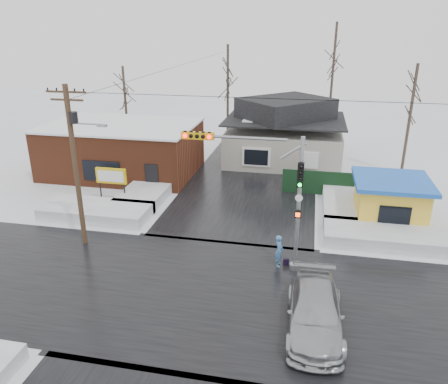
% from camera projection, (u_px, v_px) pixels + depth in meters
% --- Properties ---
extents(ground, '(120.00, 120.00, 0.00)m').
position_uv_depth(ground, '(205.00, 293.00, 20.53)').
color(ground, white).
rests_on(ground, ground).
extents(road_ns, '(10.00, 120.00, 0.02)m').
position_uv_depth(road_ns, '(205.00, 293.00, 20.53)').
color(road_ns, black).
rests_on(road_ns, ground).
extents(road_ew, '(120.00, 10.00, 0.02)m').
position_uv_depth(road_ew, '(205.00, 293.00, 20.53)').
color(road_ew, black).
rests_on(road_ew, ground).
extents(snowbank_nw, '(7.00, 3.00, 0.80)m').
position_uv_depth(snowbank_nw, '(97.00, 211.00, 28.45)').
color(snowbank_nw, white).
rests_on(snowbank_nw, ground).
extents(snowbank_ne, '(7.00, 3.00, 0.80)m').
position_uv_depth(snowbank_ne, '(386.00, 236.00, 25.11)').
color(snowbank_ne, white).
rests_on(snowbank_ne, ground).
extents(snowbank_nside_w, '(3.00, 8.00, 0.80)m').
position_uv_depth(snowbank_nside_w, '(153.00, 187.00, 32.65)').
color(snowbank_nside_w, white).
rests_on(snowbank_nside_w, ground).
extents(snowbank_nside_e, '(3.00, 8.00, 0.80)m').
position_uv_depth(snowbank_nside_e, '(345.00, 201.00, 30.05)').
color(snowbank_nside_e, white).
rests_on(snowbank_nside_e, ground).
extents(traffic_signal, '(6.05, 0.68, 7.00)m').
position_uv_depth(traffic_signal, '(267.00, 185.00, 21.15)').
color(traffic_signal, gray).
rests_on(traffic_signal, ground).
extents(utility_pole, '(3.15, 0.44, 9.00)m').
position_uv_depth(utility_pole, '(76.00, 158.00, 23.35)').
color(utility_pole, '#382619').
rests_on(utility_pole, ground).
extents(brick_building, '(12.20, 8.20, 4.12)m').
position_uv_depth(brick_building, '(123.00, 148.00, 36.43)').
color(brick_building, brown).
rests_on(brick_building, ground).
extents(marquee_sign, '(2.20, 0.21, 2.55)m').
position_uv_depth(marquee_sign, '(111.00, 177.00, 30.18)').
color(marquee_sign, black).
rests_on(marquee_sign, ground).
extents(house, '(10.40, 8.40, 5.76)m').
position_uv_depth(house, '(284.00, 133.00, 39.31)').
color(house, '#A5A095').
rests_on(house, ground).
extents(kiosk, '(4.60, 4.60, 2.88)m').
position_uv_depth(kiosk, '(390.00, 200.00, 27.37)').
color(kiosk, yellow).
rests_on(kiosk, ground).
extents(fence, '(8.00, 0.12, 1.80)m').
position_uv_depth(fence, '(337.00, 184.00, 31.79)').
color(fence, black).
rests_on(fence, ground).
extents(tree_far_left, '(3.00, 3.00, 10.00)m').
position_uv_depth(tree_far_left, '(228.00, 66.00, 42.15)').
color(tree_far_left, '#332821').
rests_on(tree_far_left, ground).
extents(tree_far_mid, '(3.00, 3.00, 12.00)m').
position_uv_depth(tree_far_mid, '(335.00, 49.00, 41.55)').
color(tree_far_mid, '#332821').
rests_on(tree_far_mid, ground).
extents(tree_far_right, '(3.00, 3.00, 9.00)m').
position_uv_depth(tree_far_right, '(414.00, 88.00, 33.99)').
color(tree_far_right, '#332821').
rests_on(tree_far_right, ground).
extents(tree_far_west, '(3.00, 3.00, 8.00)m').
position_uv_depth(tree_far_west, '(124.00, 83.00, 42.75)').
color(tree_far_west, '#332821').
rests_on(tree_far_west, ground).
extents(pedestrian, '(0.43, 0.64, 1.73)m').
position_uv_depth(pedestrian, '(279.00, 251.00, 22.53)').
color(pedestrian, '#447FC0').
rests_on(pedestrian, ground).
extents(car, '(2.42, 5.58, 1.60)m').
position_uv_depth(car, '(315.00, 312.00, 17.85)').
color(car, '#AAAEB2').
rests_on(car, ground).
extents(shopping_bag, '(0.30, 0.20, 0.35)m').
position_uv_depth(shopping_bag, '(286.00, 262.00, 22.82)').
color(shopping_bag, black).
rests_on(shopping_bag, ground).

